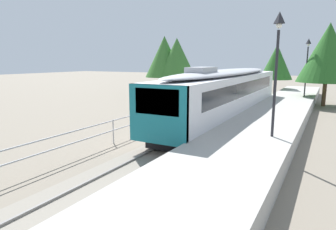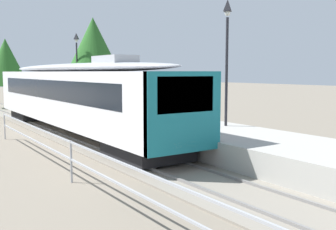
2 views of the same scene
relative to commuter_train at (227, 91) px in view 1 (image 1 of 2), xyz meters
name	(u,v)px [view 1 (image 1 of 2)]	position (x,y,z in m)	size (l,w,h in m)	color
ground_plane	(130,139)	(-3.00, -7.56, -2.15)	(160.00, 160.00, 0.00)	slate
track_rails	(179,146)	(0.00, -7.56, -2.11)	(3.20, 60.00, 0.14)	gray
commuter_train	(227,91)	(0.00, 0.00, 0.00)	(2.82, 19.63, 3.74)	silver
station_platform	(244,147)	(3.25, -7.56, -1.70)	(3.90, 60.00, 0.90)	#A8A59E
platform_lamp_mid_platform	(277,51)	(4.27, -6.82, 2.48)	(0.34, 0.34, 5.35)	#232328
platform_lamp_far_end	(307,56)	(4.27, 10.54, 2.48)	(0.34, 0.34, 5.35)	#232328
tree_behind_carpark	(164,57)	(-12.76, 13.80, 2.58)	(4.98, 4.98, 7.34)	brown
tree_behind_station_far	(276,62)	(0.45, 17.67, 1.92)	(3.80, 3.80, 6.15)	brown
tree_distant_left	(177,58)	(-10.96, 13.76, 2.46)	(4.81, 4.81, 7.05)	brown
tree_distant_centre	(328,53)	(5.92, 11.11, 2.80)	(5.24, 5.24, 7.64)	brown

